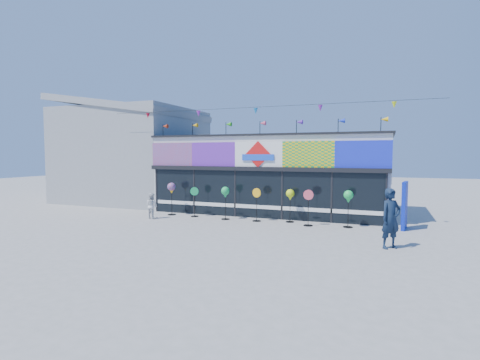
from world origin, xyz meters
The scene contains 13 objects.
ground centered at (0.00, 0.00, 0.00)m, with size 80.00×80.00×0.00m, color gray.
kite_shop centered at (0.00, 5.94, 2.05)m, with size 16.00×5.70×5.31m.
neighbour_building centered at (-10.00, 7.00, 3.20)m, with size 8.18×7.20×6.87m.
blue_sign centered at (6.50, 3.04, 0.99)m, with size 0.28×1.00×1.98m.
spinner_0 centered at (-4.41, 2.68, 1.32)m, with size 0.42×0.42×1.65m.
spinner_1 centered at (-3.07, 2.63, 0.78)m, with size 0.41×0.38×1.47m.
spinner_2 centered at (-1.32, 2.46, 1.25)m, with size 0.40×0.40×1.57m.
spinner_3 centered at (0.22, 2.54, 0.82)m, with size 0.43×0.39×1.54m.
spinner_4 centered at (1.72, 2.89, 1.21)m, with size 0.38×0.38×1.51m.
spinner_5 centered at (2.66, 2.31, 0.83)m, with size 0.44×0.40×1.57m.
spinner_6 centered at (4.31, 2.57, 1.27)m, with size 0.40×0.40×1.59m.
adult_man centered at (5.95, -0.58, 1.00)m, with size 0.73×0.48×1.99m, color #111F36.
child centered at (-4.76, 1.43, 0.62)m, with size 0.60×0.35×1.23m, color silver.
Camera 1 is at (5.76, -13.72, 3.12)m, focal length 28.00 mm.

